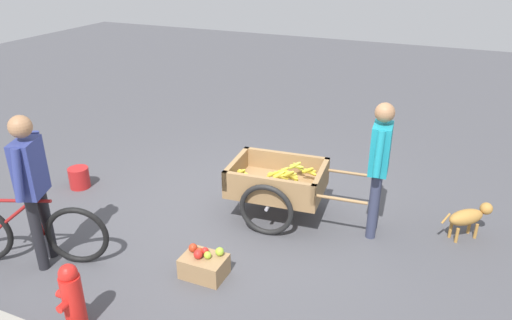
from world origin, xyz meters
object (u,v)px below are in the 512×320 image
plastic_bucket (79,178)px  vendor_person (380,159)px  fruit_cart (278,184)px  dog (469,217)px  fire_hydrant (72,298)px  bicycle (29,233)px  cyclist_person (31,179)px  mixed_fruit_crate (204,265)px

plastic_bucket → vendor_person: bearing=-173.2°
fruit_cart → dog: size_ratio=3.27×
vendor_person → plastic_bucket: size_ratio=5.49×
vendor_person → fire_hydrant: (2.05, 2.57, -0.60)m
fruit_cart → bicycle: 2.77m
cyclist_person → vendor_person: bearing=-147.4°
fruit_cart → dog: bearing=-169.1°
dog → cyclist_person: bearing=29.2°
vendor_person → fire_hydrant: size_ratio=2.34×
fruit_cart → dog: (-2.14, -0.41, -0.17)m
cyclist_person → dog: bearing=-150.8°
bicycle → mixed_fruit_crate: size_ratio=3.55×
cyclist_person → fire_hydrant: cyclist_person is taller
dog → fire_hydrant: 4.20m
cyclist_person → dog: cyclist_person is taller
fire_hydrant → mixed_fruit_crate: size_ratio=1.52×
plastic_bucket → fruit_cart: bearing=-172.4°
vendor_person → bicycle: size_ratio=1.00×
bicycle → plastic_bucket: bicycle is taller
bicycle → mixed_fruit_crate: (-1.76, -0.51, -0.23)m
bicycle → fruit_cart: bearing=-136.9°
vendor_person → bicycle: 3.78m
fruit_cart → bicycle: size_ratio=1.09×
vendor_person → mixed_fruit_crate: 2.19m
vendor_person → dog: (-1.01, -0.32, -0.66)m
vendor_person → dog: bearing=-162.5°
bicycle → cyclist_person: size_ratio=0.96×
cyclist_person → fire_hydrant: bearing=146.7°
mixed_fruit_crate → plastic_bucket: bearing=-22.0°
dog → mixed_fruit_crate: 3.00m
bicycle → mixed_fruit_crate: bearing=-163.9°
bicycle → dog: (-4.16, -2.30, -0.08)m
fire_hydrant → vendor_person: bearing=-128.6°
fruit_cart → mixed_fruit_crate: (0.26, 1.38, -0.31)m
mixed_fruit_crate → fruit_cart: bearing=-100.5°
fruit_cart → plastic_bucket: (2.76, 0.37, -0.29)m
fruit_cart → vendor_person: (-1.14, -0.09, 0.50)m
bicycle → fire_hydrant: 1.25m
fire_hydrant → plastic_bucket: size_ratio=2.35×
bicycle → cyclist_person: (-0.14, -0.06, 0.62)m
vendor_person → bicycle: bearing=32.2°
vendor_person → cyclist_person: cyclist_person is taller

